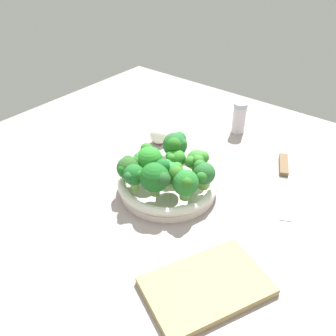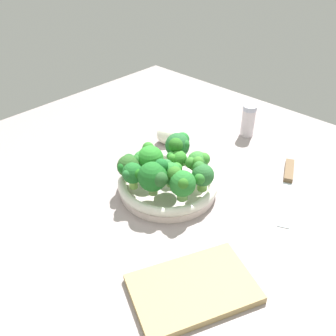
{
  "view_description": "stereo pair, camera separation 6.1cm",
  "coord_description": "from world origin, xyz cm",
  "px_view_note": "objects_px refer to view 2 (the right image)",
  "views": [
    {
      "loc": [
        54.64,
        47.06,
        57.85
      ],
      "look_at": [
        -2.51,
        1.54,
        6.95
      ],
      "focal_mm": 39.81,
      "sensor_mm": 36.0,
      "label": 1
    },
    {
      "loc": [
        50.62,
        51.69,
        57.85
      ],
      "look_at": [
        -2.51,
        1.54,
        6.95
      ],
      "focal_mm": 39.81,
      "sensor_mm": 36.0,
      "label": 2
    }
  ],
  "objects_px": {
    "pepper_shaker": "(250,121)",
    "broccoli_floret_6": "(177,159)",
    "broccoli_floret_3": "(181,182)",
    "bowl": "(168,184)",
    "broccoli_floret_2": "(198,162)",
    "knife": "(288,182)",
    "broccoli_floret_5": "(128,166)",
    "broccoli_floret_8": "(154,176)",
    "broccoli_floret_4": "(202,175)",
    "broccoli_floret_7": "(149,158)",
    "garlic_bulb": "(165,135)",
    "broccoli_floret_9": "(171,172)",
    "broccoli_floret_1": "(178,145)",
    "cutting_board": "(193,288)",
    "broccoli_floret_0": "(133,174)"
  },
  "relations": [
    {
      "from": "knife",
      "to": "pepper_shaker",
      "type": "relative_size",
      "value": 2.53
    },
    {
      "from": "pepper_shaker",
      "to": "bowl",
      "type": "bearing_deg",
      "value": 1.63
    },
    {
      "from": "broccoli_floret_2",
      "to": "broccoli_floret_8",
      "type": "distance_m",
      "value": 0.12
    },
    {
      "from": "broccoli_floret_6",
      "to": "cutting_board",
      "type": "xyz_separation_m",
      "value": [
        0.22,
        0.24,
        -0.07
      ]
    },
    {
      "from": "broccoli_floret_1",
      "to": "broccoli_floret_7",
      "type": "bearing_deg",
      "value": -13.75
    },
    {
      "from": "broccoli_floret_4",
      "to": "broccoli_floret_7",
      "type": "height_order",
      "value": "broccoli_floret_7"
    },
    {
      "from": "broccoli_floret_5",
      "to": "broccoli_floret_7",
      "type": "relative_size",
      "value": 0.87
    },
    {
      "from": "broccoli_floret_3",
      "to": "broccoli_floret_6",
      "type": "height_order",
      "value": "broccoli_floret_3"
    },
    {
      "from": "garlic_bulb",
      "to": "pepper_shaker",
      "type": "xyz_separation_m",
      "value": [
        -0.21,
        0.16,
        0.02
      ]
    },
    {
      "from": "broccoli_floret_7",
      "to": "knife",
      "type": "height_order",
      "value": "broccoli_floret_7"
    },
    {
      "from": "broccoli_floret_3",
      "to": "pepper_shaker",
      "type": "relative_size",
      "value": 0.74
    },
    {
      "from": "broccoli_floret_5",
      "to": "broccoli_floret_8",
      "type": "xyz_separation_m",
      "value": [
        0.0,
        0.09,
        0.01
      ]
    },
    {
      "from": "broccoli_floret_1",
      "to": "broccoli_floret_9",
      "type": "distance_m",
      "value": 0.1
    },
    {
      "from": "knife",
      "to": "pepper_shaker",
      "type": "height_order",
      "value": "pepper_shaker"
    },
    {
      "from": "knife",
      "to": "broccoli_floret_2",
      "type": "bearing_deg",
      "value": -41.99
    },
    {
      "from": "broccoli_floret_9",
      "to": "broccoli_floret_5",
      "type": "bearing_deg",
      "value": -62.03
    },
    {
      "from": "broccoli_floret_0",
      "to": "broccoli_floret_6",
      "type": "height_order",
      "value": "broccoli_floret_0"
    },
    {
      "from": "pepper_shaker",
      "to": "broccoli_floret_4",
      "type": "bearing_deg",
      "value": 15.37
    },
    {
      "from": "broccoli_floret_3",
      "to": "broccoli_floret_5",
      "type": "relative_size",
      "value": 1.18
    },
    {
      "from": "cutting_board",
      "to": "pepper_shaker",
      "type": "relative_size",
      "value": 2.26
    },
    {
      "from": "broccoli_floret_8",
      "to": "pepper_shaker",
      "type": "distance_m",
      "value": 0.44
    },
    {
      "from": "broccoli_floret_4",
      "to": "broccoli_floret_8",
      "type": "distance_m",
      "value": 0.11
    },
    {
      "from": "knife",
      "to": "garlic_bulb",
      "type": "relative_size",
      "value": 4.9
    },
    {
      "from": "broccoli_floret_1",
      "to": "pepper_shaker",
      "type": "xyz_separation_m",
      "value": [
        -0.3,
        0.02,
        -0.04
      ]
    },
    {
      "from": "broccoli_floret_9",
      "to": "bowl",
      "type": "bearing_deg",
      "value": -120.29
    },
    {
      "from": "broccoli_floret_2",
      "to": "garlic_bulb",
      "type": "bearing_deg",
      "value": -117.04
    },
    {
      "from": "broccoli_floret_4",
      "to": "cutting_board",
      "type": "xyz_separation_m",
      "value": [
        0.21,
        0.15,
        -0.07
      ]
    },
    {
      "from": "broccoli_floret_3",
      "to": "broccoli_floret_9",
      "type": "relative_size",
      "value": 1.21
    },
    {
      "from": "broccoli_floret_5",
      "to": "cutting_board",
      "type": "height_order",
      "value": "broccoli_floret_5"
    },
    {
      "from": "broccoli_floret_8",
      "to": "broccoli_floret_7",
      "type": "bearing_deg",
      "value": -127.02
    },
    {
      "from": "bowl",
      "to": "broccoli_floret_4",
      "type": "relative_size",
      "value": 3.66
    },
    {
      "from": "broccoli_floret_0",
      "to": "knife",
      "type": "relative_size",
      "value": 0.26
    },
    {
      "from": "pepper_shaker",
      "to": "broccoli_floret_6",
      "type": "bearing_deg",
      "value": 0.87
    },
    {
      "from": "knife",
      "to": "garlic_bulb",
      "type": "xyz_separation_m",
      "value": [
        0.07,
        -0.37,
        0.02
      ]
    },
    {
      "from": "broccoli_floret_2",
      "to": "broccoli_floret_5",
      "type": "xyz_separation_m",
      "value": [
        0.12,
        -0.12,
        -0.01
      ]
    },
    {
      "from": "broccoli_floret_5",
      "to": "pepper_shaker",
      "type": "height_order",
      "value": "broccoli_floret_5"
    },
    {
      "from": "bowl",
      "to": "broccoli_floret_1",
      "type": "bearing_deg",
      "value": -155.64
    },
    {
      "from": "broccoli_floret_0",
      "to": "broccoli_floret_5",
      "type": "distance_m",
      "value": 0.04
    },
    {
      "from": "broccoli_floret_3",
      "to": "broccoli_floret_6",
      "type": "relative_size",
      "value": 1.29
    },
    {
      "from": "broccoli_floret_9",
      "to": "broccoli_floret_2",
      "type": "bearing_deg",
      "value": 162.8
    },
    {
      "from": "broccoli_floret_2",
      "to": "knife",
      "type": "bearing_deg",
      "value": 138.01
    },
    {
      "from": "broccoli_floret_8",
      "to": "broccoli_floret_9",
      "type": "bearing_deg",
      "value": 175.31
    },
    {
      "from": "broccoli_floret_6",
      "to": "pepper_shaker",
      "type": "xyz_separation_m",
      "value": [
        -0.33,
        -0.01,
        -0.02
      ]
    },
    {
      "from": "broccoli_floret_5",
      "to": "broccoli_floret_2",
      "type": "bearing_deg",
      "value": 136.14
    },
    {
      "from": "bowl",
      "to": "broccoli_floret_3",
      "type": "bearing_deg",
      "value": 64.18
    },
    {
      "from": "broccoli_floret_4",
      "to": "broccoli_floret_5",
      "type": "height_order",
      "value": "broccoli_floret_4"
    },
    {
      "from": "broccoli_floret_2",
      "to": "knife",
      "type": "relative_size",
      "value": 0.26
    },
    {
      "from": "bowl",
      "to": "broccoli_floret_7",
      "type": "xyz_separation_m",
      "value": [
        0.01,
        -0.05,
        0.06
      ]
    },
    {
      "from": "broccoli_floret_9",
      "to": "broccoli_floret_4",
      "type": "bearing_deg",
      "value": 119.3
    },
    {
      "from": "garlic_bulb",
      "to": "broccoli_floret_9",
      "type": "bearing_deg",
      "value": 46.74
    }
  ]
}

